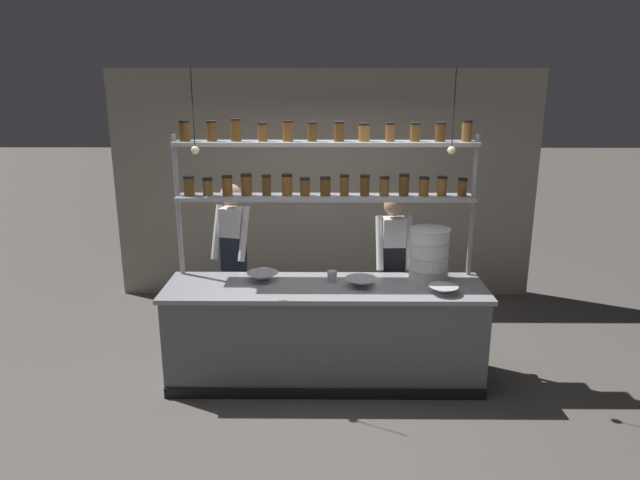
{
  "coord_description": "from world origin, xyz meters",
  "views": [
    {
      "loc": [
        -0.01,
        -4.82,
        2.67
      ],
      "look_at": [
        -0.05,
        0.2,
        1.29
      ],
      "focal_mm": 32.0,
      "sensor_mm": 36.0,
      "label": 1
    }
  ],
  "objects_px": {
    "prep_bowl_center_front": "(361,282)",
    "prep_bowl_center_back": "(263,277)",
    "serving_cup_front": "(332,276)",
    "chef_center": "(393,264)",
    "chef_left": "(233,254)",
    "container_stack": "(429,254)",
    "prep_bowl_near_left": "(443,290)",
    "spice_shelf_unit": "(323,175)"
  },
  "relations": [
    {
      "from": "container_stack",
      "to": "prep_bowl_center_front",
      "type": "bearing_deg",
      "value": -162.96
    },
    {
      "from": "serving_cup_front",
      "to": "prep_bowl_near_left",
      "type": "bearing_deg",
      "value": -17.66
    },
    {
      "from": "container_stack",
      "to": "prep_bowl_center_back",
      "type": "height_order",
      "value": "container_stack"
    },
    {
      "from": "prep_bowl_center_back",
      "to": "serving_cup_front",
      "type": "bearing_deg",
      "value": -1.48
    },
    {
      "from": "prep_bowl_near_left",
      "to": "container_stack",
      "type": "bearing_deg",
      "value": 100.83
    },
    {
      "from": "chef_left",
      "to": "serving_cup_front",
      "type": "height_order",
      "value": "chef_left"
    },
    {
      "from": "spice_shelf_unit",
      "to": "prep_bowl_center_front",
      "type": "height_order",
      "value": "spice_shelf_unit"
    },
    {
      "from": "chef_left",
      "to": "prep_bowl_near_left",
      "type": "height_order",
      "value": "chef_left"
    },
    {
      "from": "chef_left",
      "to": "spice_shelf_unit",
      "type": "bearing_deg",
      "value": -9.9
    },
    {
      "from": "container_stack",
      "to": "serving_cup_front",
      "type": "relative_size",
      "value": 4.76
    },
    {
      "from": "container_stack",
      "to": "serving_cup_front",
      "type": "height_order",
      "value": "container_stack"
    },
    {
      "from": "spice_shelf_unit",
      "to": "prep_bowl_center_back",
      "type": "xyz_separation_m",
      "value": [
        -0.55,
        -0.2,
        -0.91
      ]
    },
    {
      "from": "chef_left",
      "to": "chef_center",
      "type": "height_order",
      "value": "chef_left"
    },
    {
      "from": "chef_left",
      "to": "container_stack",
      "type": "height_order",
      "value": "chef_left"
    },
    {
      "from": "serving_cup_front",
      "to": "chef_left",
      "type": "bearing_deg",
      "value": 147.74
    },
    {
      "from": "container_stack",
      "to": "prep_bowl_near_left",
      "type": "height_order",
      "value": "container_stack"
    },
    {
      "from": "prep_bowl_center_front",
      "to": "prep_bowl_center_back",
      "type": "bearing_deg",
      "value": 170.67
    },
    {
      "from": "prep_bowl_center_back",
      "to": "serving_cup_front",
      "type": "height_order",
      "value": "serving_cup_front"
    },
    {
      "from": "prep_bowl_near_left",
      "to": "prep_bowl_center_front",
      "type": "bearing_deg",
      "value": 166.07
    },
    {
      "from": "chef_left",
      "to": "serving_cup_front",
      "type": "relative_size",
      "value": 16.73
    },
    {
      "from": "chef_left",
      "to": "prep_bowl_near_left",
      "type": "bearing_deg",
      "value": -11.32
    },
    {
      "from": "prep_bowl_center_back",
      "to": "container_stack",
      "type": "bearing_deg",
      "value": 1.75
    },
    {
      "from": "chef_left",
      "to": "prep_bowl_near_left",
      "type": "relative_size",
      "value": 6.69
    },
    {
      "from": "chef_center",
      "to": "serving_cup_front",
      "type": "xyz_separation_m",
      "value": [
        -0.61,
        -0.45,
        0.03
      ]
    },
    {
      "from": "prep_bowl_near_left",
      "to": "serving_cup_front",
      "type": "bearing_deg",
      "value": 162.34
    },
    {
      "from": "spice_shelf_unit",
      "to": "prep_bowl_center_front",
      "type": "xyz_separation_m",
      "value": [
        0.34,
        -0.35,
        -0.91
      ]
    },
    {
      "from": "container_stack",
      "to": "chef_center",
      "type": "bearing_deg",
      "value": 125.47
    },
    {
      "from": "chef_center",
      "to": "container_stack",
      "type": "bearing_deg",
      "value": -57.01
    },
    {
      "from": "spice_shelf_unit",
      "to": "serving_cup_front",
      "type": "distance_m",
      "value": 0.93
    },
    {
      "from": "prep_bowl_near_left",
      "to": "chef_center",
      "type": "bearing_deg",
      "value": 114.71
    },
    {
      "from": "serving_cup_front",
      "to": "prep_bowl_center_front",
      "type": "bearing_deg",
      "value": -27.08
    },
    {
      "from": "chef_center",
      "to": "prep_bowl_center_front",
      "type": "relative_size",
      "value": 5.74
    },
    {
      "from": "chef_center",
      "to": "prep_bowl_near_left",
      "type": "height_order",
      "value": "chef_center"
    },
    {
      "from": "chef_left",
      "to": "prep_bowl_near_left",
      "type": "distance_m",
      "value": 2.17
    },
    {
      "from": "chef_left",
      "to": "prep_bowl_center_back",
      "type": "bearing_deg",
      "value": -45.22
    },
    {
      "from": "spice_shelf_unit",
      "to": "prep_bowl_near_left",
      "type": "distance_m",
      "value": 1.48
    },
    {
      "from": "spice_shelf_unit",
      "to": "prep_bowl_near_left",
      "type": "relative_size",
      "value": 10.8
    },
    {
      "from": "prep_bowl_near_left",
      "to": "prep_bowl_center_back",
      "type": "bearing_deg",
      "value": 168.63
    },
    {
      "from": "prep_bowl_center_front",
      "to": "prep_bowl_near_left",
      "type": "bearing_deg",
      "value": -13.93
    },
    {
      "from": "spice_shelf_unit",
      "to": "prep_bowl_near_left",
      "type": "height_order",
      "value": "spice_shelf_unit"
    },
    {
      "from": "chef_left",
      "to": "prep_bowl_near_left",
      "type": "xyz_separation_m",
      "value": [
        1.95,
        -0.93,
        -0.04
      ]
    },
    {
      "from": "chef_center",
      "to": "container_stack",
      "type": "distance_m",
      "value": 0.53
    }
  ]
}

